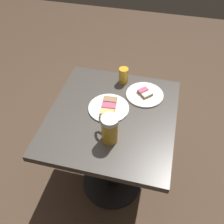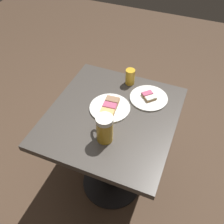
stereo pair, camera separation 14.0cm
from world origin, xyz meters
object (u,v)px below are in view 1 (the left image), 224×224
Objects in this scene: plate_near at (109,107)px; beer_mug at (109,129)px; beer_glass_small at (123,75)px; plate_far at (145,94)px.

plate_near is 0.23m from beer_mug.
beer_mug is at bearing -86.06° from beer_glass_small.
beer_mug reaches higher than plate_far.
beer_glass_small is at bearing 93.94° from beer_mug.
beer_glass_small reaches higher than plate_far.
plate_far is (0.18, 0.16, -0.00)m from plate_near.
plate_near is at bearing -95.62° from beer_glass_small.
plate_far is 1.43× the size of beer_mug.
plate_far is at bearing 71.46° from beer_mug.
plate_far is 0.19m from beer_glass_small.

